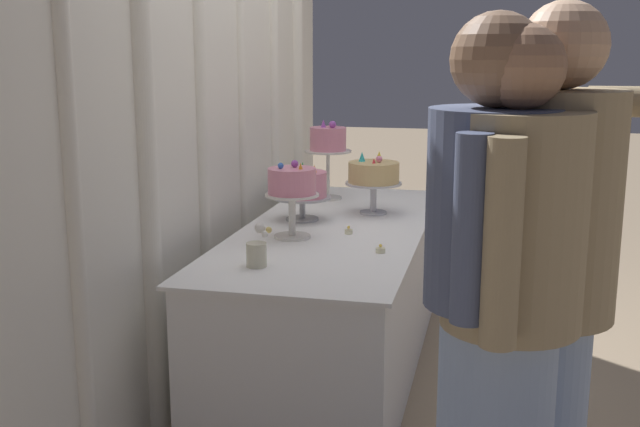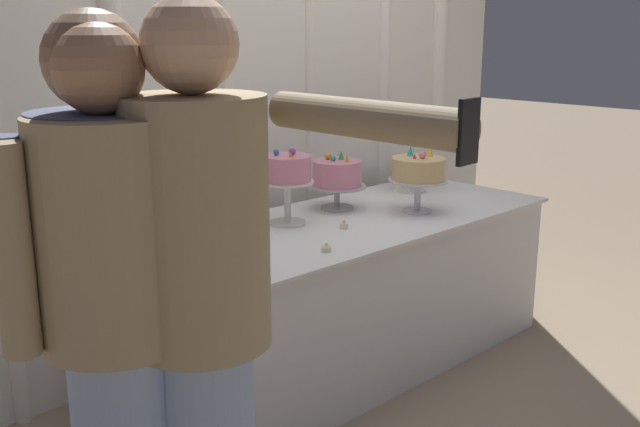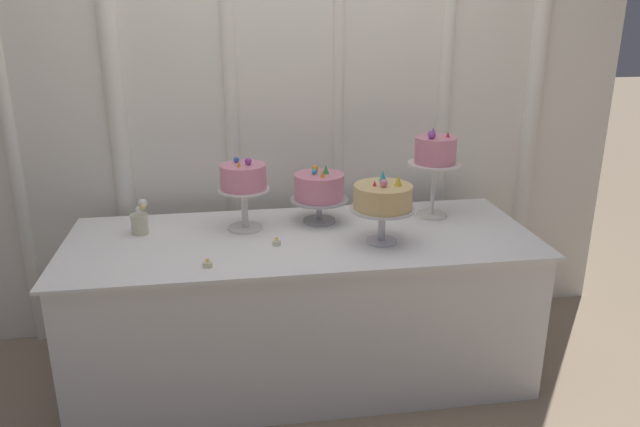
{
  "view_description": "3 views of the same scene",
  "coord_description": "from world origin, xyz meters",
  "px_view_note": "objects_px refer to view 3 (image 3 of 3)",
  "views": [
    {
      "loc": [
        -3.5,
        -0.65,
        1.55
      ],
      "look_at": [
        -0.14,
        0.14,
        0.81
      ],
      "focal_mm": 43.36,
      "sensor_mm": 36.0,
      "label": 1
    },
    {
      "loc": [
        -2.38,
        -2.19,
        1.6
      ],
      "look_at": [
        -0.13,
        0.15,
        0.76
      ],
      "focal_mm": 41.19,
      "sensor_mm": 36.0,
      "label": 2
    },
    {
      "loc": [
        -0.32,
        -2.5,
        1.73
      ],
      "look_at": [
        0.09,
        0.17,
        0.8
      ],
      "focal_mm": 34.19,
      "sensor_mm": 36.0,
      "label": 3
    }
  ],
  "objects_px": {
    "cake_table": "(303,306)",
    "cake_display_leftmost": "(243,181)",
    "cake_display_midleft": "(319,189)",
    "cake_display_midright": "(383,199)",
    "flower_vase": "(140,221)",
    "tealight_near_left": "(277,243)",
    "cake_display_rightmost": "(435,155)",
    "tealight_far_left": "(208,264)"
  },
  "relations": [
    {
      "from": "cake_table",
      "to": "tealight_near_left",
      "type": "distance_m",
      "value": 0.4
    },
    {
      "from": "flower_vase",
      "to": "tealight_near_left",
      "type": "height_order",
      "value": "flower_vase"
    },
    {
      "from": "cake_display_leftmost",
      "to": "cake_display_midright",
      "type": "xyz_separation_m",
      "value": [
        0.6,
        -0.27,
        -0.03
      ]
    },
    {
      "from": "cake_display_midleft",
      "to": "cake_display_midright",
      "type": "bearing_deg",
      "value": -53.48
    },
    {
      "from": "flower_vase",
      "to": "tealight_near_left",
      "type": "relative_size",
      "value": 4.49
    },
    {
      "from": "cake_display_leftmost",
      "to": "flower_vase",
      "type": "height_order",
      "value": "cake_display_leftmost"
    },
    {
      "from": "cake_table",
      "to": "cake_display_midright",
      "type": "distance_m",
      "value": 0.67
    },
    {
      "from": "cake_display_midright",
      "to": "cake_display_rightmost",
      "type": "distance_m",
      "value": 0.48
    },
    {
      "from": "flower_vase",
      "to": "tealight_far_left",
      "type": "relative_size",
      "value": 4.26
    },
    {
      "from": "cake_table",
      "to": "cake_display_midleft",
      "type": "height_order",
      "value": "cake_display_midleft"
    },
    {
      "from": "cake_display_midleft",
      "to": "tealight_far_left",
      "type": "relative_size",
      "value": 7.09
    },
    {
      "from": "cake_display_rightmost",
      "to": "flower_vase",
      "type": "xyz_separation_m",
      "value": [
        -1.42,
        -0.04,
        -0.25
      ]
    },
    {
      "from": "cake_display_leftmost",
      "to": "cake_display_midleft",
      "type": "xyz_separation_m",
      "value": [
        0.36,
        0.05,
        -0.07
      ]
    },
    {
      "from": "cake_display_midleft",
      "to": "tealight_far_left",
      "type": "bearing_deg",
      "value": -138.47
    },
    {
      "from": "cake_display_leftmost",
      "to": "cake_display_rightmost",
      "type": "height_order",
      "value": "cake_display_rightmost"
    },
    {
      "from": "flower_vase",
      "to": "cake_display_midright",
      "type": "bearing_deg",
      "value": -14.46
    },
    {
      "from": "cake_table",
      "to": "cake_display_leftmost",
      "type": "bearing_deg",
      "value": 151.0
    },
    {
      "from": "cake_display_midleft",
      "to": "cake_display_midright",
      "type": "relative_size",
      "value": 0.9
    },
    {
      "from": "cake_display_leftmost",
      "to": "cake_display_rightmost",
      "type": "xyz_separation_m",
      "value": [
        0.94,
        0.05,
        0.08
      ]
    },
    {
      "from": "cake_display_midright",
      "to": "tealight_far_left",
      "type": "xyz_separation_m",
      "value": [
        -0.77,
        -0.16,
        -0.19
      ]
    },
    {
      "from": "cake_table",
      "to": "cake_display_midright",
      "type": "bearing_deg",
      "value": -20.52
    },
    {
      "from": "cake_display_leftmost",
      "to": "tealight_far_left",
      "type": "bearing_deg",
      "value": -111.7
    },
    {
      "from": "cake_display_midright",
      "to": "tealight_near_left",
      "type": "distance_m",
      "value": 0.51
    },
    {
      "from": "cake_display_leftmost",
      "to": "flower_vase",
      "type": "bearing_deg",
      "value": 178.87
    },
    {
      "from": "cake_display_midright",
      "to": "flower_vase",
      "type": "relative_size",
      "value": 1.85
    },
    {
      "from": "cake_display_midleft",
      "to": "tealight_near_left",
      "type": "bearing_deg",
      "value": -130.14
    },
    {
      "from": "cake_display_leftmost",
      "to": "cake_display_midright",
      "type": "distance_m",
      "value": 0.66
    },
    {
      "from": "cake_display_midright",
      "to": "flower_vase",
      "type": "distance_m",
      "value": 1.13
    },
    {
      "from": "cake_display_midright",
      "to": "cake_display_rightmost",
      "type": "height_order",
      "value": "cake_display_rightmost"
    },
    {
      "from": "cake_display_leftmost",
      "to": "cake_display_midleft",
      "type": "distance_m",
      "value": 0.37
    },
    {
      "from": "cake_display_midright",
      "to": "cake_table",
      "type": "bearing_deg",
      "value": 159.48
    },
    {
      "from": "cake_display_midleft",
      "to": "tealight_far_left",
      "type": "xyz_separation_m",
      "value": [
        -0.53,
        -0.47,
        -0.16
      ]
    },
    {
      "from": "cake_table",
      "to": "tealight_near_left",
      "type": "height_order",
      "value": "tealight_near_left"
    },
    {
      "from": "cake_table",
      "to": "flower_vase",
      "type": "xyz_separation_m",
      "value": [
        -0.74,
        0.15,
        0.42
      ]
    },
    {
      "from": "cake_display_rightmost",
      "to": "tealight_far_left",
      "type": "height_order",
      "value": "cake_display_rightmost"
    },
    {
      "from": "cake_display_midleft",
      "to": "cake_display_rightmost",
      "type": "xyz_separation_m",
      "value": [
        0.57,
        -0.0,
        0.15
      ]
    },
    {
      "from": "cake_display_midleft",
      "to": "cake_display_midright",
      "type": "height_order",
      "value": "cake_display_midright"
    },
    {
      "from": "cake_display_rightmost",
      "to": "flower_vase",
      "type": "height_order",
      "value": "cake_display_rightmost"
    },
    {
      "from": "cake_table",
      "to": "cake_display_midleft",
      "type": "distance_m",
      "value": 0.57
    },
    {
      "from": "flower_vase",
      "to": "cake_display_rightmost",
      "type": "bearing_deg",
      "value": 1.43
    },
    {
      "from": "cake_display_leftmost",
      "to": "tealight_near_left",
      "type": "distance_m",
      "value": 0.35
    },
    {
      "from": "cake_display_midleft",
      "to": "flower_vase",
      "type": "height_order",
      "value": "cake_display_midleft"
    }
  ]
}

